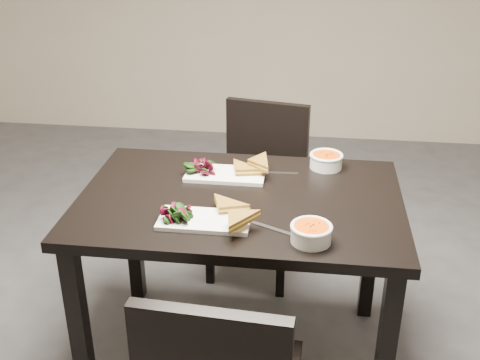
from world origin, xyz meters
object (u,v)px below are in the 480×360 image
at_px(chair_far, 260,179).
at_px(soup_bowl_near, 311,232).
at_px(table, 240,220).
at_px(plate_near, 205,220).
at_px(plate_far, 225,175).
at_px(soup_bowl_far, 326,160).

xyz_separation_m(chair_far, soup_bowl_near, (0.26, -1.00, 0.30)).
xyz_separation_m(table, chair_far, (0.01, 0.71, -0.17)).
distance_m(plate_near, plate_far, 0.37).
relative_size(chair_far, soup_bowl_far, 6.20).
xyz_separation_m(plate_near, soup_bowl_near, (0.36, -0.08, 0.03)).
distance_m(plate_near, soup_bowl_near, 0.37).
bearing_deg(chair_far, soup_bowl_near, -65.04).
height_order(table, chair_far, chair_far).
distance_m(table, plate_near, 0.25).
xyz_separation_m(table, soup_bowl_far, (0.32, 0.30, 0.13)).
height_order(chair_far, soup_bowl_near, chair_far).
relative_size(plate_far, soup_bowl_far, 2.29).
relative_size(table, plate_near, 3.82).
bearing_deg(soup_bowl_near, plate_near, 167.79).
height_order(plate_near, soup_bowl_far, soup_bowl_far).
bearing_deg(soup_bowl_near, plate_far, 127.57).
xyz_separation_m(soup_bowl_near, soup_bowl_far, (0.05, 0.59, -0.00)).
height_order(plate_far, soup_bowl_far, soup_bowl_far).
height_order(soup_bowl_near, plate_far, soup_bowl_near).
xyz_separation_m(plate_far, soup_bowl_far, (0.40, 0.14, 0.03)).
distance_m(chair_far, plate_far, 0.62).
relative_size(table, soup_bowl_near, 8.74).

